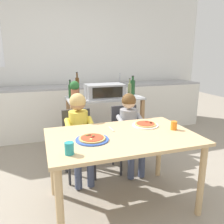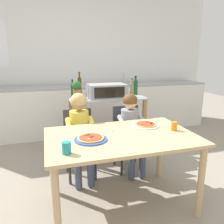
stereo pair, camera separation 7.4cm
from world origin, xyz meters
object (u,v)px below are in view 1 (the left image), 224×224
at_px(toaster_oven, 104,91).
at_px(bottle_dark_olive_oil, 130,90).
at_px(serving_spoon, 111,129).
at_px(pizza_plate_white, 145,125).
at_px(drinking_cup_teal, 69,148).
at_px(child_in_grey_shirt, 130,124).
at_px(bottle_tall_green_wine, 77,87).
at_px(bottle_clear_vinegar, 70,91).
at_px(child_in_yellow_shirt, 79,127).
at_px(pizza_plate_blue_rimmed, 92,139).
at_px(bottle_slim_sauce, 133,87).
at_px(dining_chair_left, 78,138).
at_px(dining_chair_right, 126,133).
at_px(drinking_cup_orange, 174,125).
at_px(potted_herb_plant, 75,90).
at_px(dining_table, 122,145).
at_px(kitchen_island_cart, 105,116).

xyz_separation_m(toaster_oven, bottle_dark_olive_oil, (0.37, -0.05, 0.01)).
bearing_deg(serving_spoon, pizza_plate_white, 0.58).
bearing_deg(drinking_cup_teal, bottle_dark_olive_oil, 53.17).
bearing_deg(child_in_grey_shirt, bottle_tall_green_wine, 125.17).
height_order(toaster_oven, bottle_clear_vinegar, bottle_clear_vinegar).
relative_size(child_in_yellow_shirt, pizza_plate_blue_rimmed, 3.50).
xyz_separation_m(pizza_plate_blue_rimmed, pizza_plate_white, (0.63, 0.23, 0.00)).
relative_size(bottle_dark_olive_oil, child_in_yellow_shirt, 0.26).
bearing_deg(bottle_slim_sauce, pizza_plate_blue_rimmed, -125.18).
xyz_separation_m(bottle_clear_vinegar, dining_chair_left, (-0.02, -0.65, -0.48)).
bearing_deg(bottle_clear_vinegar, drinking_cup_teal, -98.75).
bearing_deg(dining_chair_right, bottle_tall_green_wine, 130.40).
bearing_deg(child_in_grey_shirt, drinking_cup_orange, -70.77).
bearing_deg(bottle_tall_green_wine, pizza_plate_white, -65.49).
relative_size(bottle_clear_vinegar, potted_herb_plant, 1.00).
bearing_deg(pizza_plate_white, dining_table, -150.49).
xyz_separation_m(bottle_slim_sauce, dining_chair_left, (-0.99, -0.66, -0.50)).
bearing_deg(bottle_tall_green_wine, kitchen_island_cart, -5.14).
xyz_separation_m(toaster_oven, pizza_plate_blue_rimmed, (-0.50, -1.30, -0.21)).
height_order(dining_chair_right, pizza_plate_blue_rimmed, dining_chair_right).
bearing_deg(pizza_plate_blue_rimmed, bottle_clear_vinegar, 89.16).
xyz_separation_m(child_in_yellow_shirt, serving_spoon, (0.25, -0.40, 0.08)).
bearing_deg(dining_chair_left, potted_herb_plant, 83.12).
height_order(bottle_slim_sauce, bottle_clear_vinegar, bottle_slim_sauce).
xyz_separation_m(bottle_slim_sauce, dining_chair_right, (-0.36, -0.66, -0.50)).
height_order(dining_chair_right, pizza_plate_white, dining_chair_right).
height_order(bottle_slim_sauce, pizza_plate_white, bottle_slim_sauce).
relative_size(drinking_cup_teal, drinking_cup_orange, 1.09).
bearing_deg(bottle_clear_vinegar, drinking_cup_orange, -59.18).
bearing_deg(serving_spoon, child_in_grey_shirt, 46.62).
xyz_separation_m(dining_chair_left, serving_spoon, (0.25, -0.52, 0.26)).
bearing_deg(bottle_slim_sauce, toaster_oven, -167.09).
bearing_deg(dining_table, child_in_yellow_shirt, 116.81).
bearing_deg(drinking_cup_orange, pizza_plate_blue_rimmed, -178.38).
bearing_deg(toaster_oven, drinking_cup_teal, -115.61).
relative_size(bottle_dark_olive_oil, potted_herb_plant, 1.02).
bearing_deg(toaster_oven, drinking_cup_orange, -74.90).
height_order(pizza_plate_white, drinking_cup_orange, drinking_cup_orange).
bearing_deg(bottle_dark_olive_oil, potted_herb_plant, -177.73).
height_order(toaster_oven, dining_chair_right, toaster_oven).
distance_m(child_in_yellow_shirt, child_in_grey_shirt, 0.63).
xyz_separation_m(bottle_tall_green_wine, serving_spoon, (0.13, -1.13, -0.27)).
relative_size(bottle_dark_olive_oil, serving_spoon, 1.93).
height_order(child_in_yellow_shirt, drinking_cup_orange, child_in_yellow_shirt).
relative_size(bottle_slim_sauce, dining_chair_left, 0.36).
xyz_separation_m(toaster_oven, bottle_tall_green_wine, (-0.38, 0.06, 0.06)).
relative_size(bottle_dark_olive_oil, drinking_cup_teal, 2.87).
xyz_separation_m(bottle_tall_green_wine, pizza_plate_blue_rimmed, (-0.12, -1.36, -0.27)).
xyz_separation_m(drinking_cup_orange, serving_spoon, (-0.59, 0.20, -0.04)).
bearing_deg(bottle_dark_olive_oil, kitchen_island_cart, 168.57).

